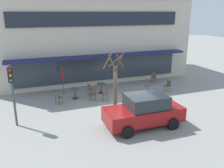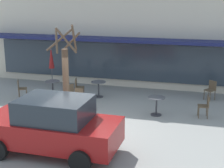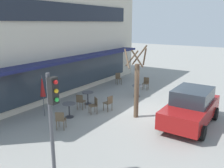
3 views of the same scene
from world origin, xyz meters
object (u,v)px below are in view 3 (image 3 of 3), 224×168
Objects in this scene: cafe_table_by_tree at (69,108)px; cafe_table_streetside at (137,89)px; cafe_table_near_wall at (88,96)px; cafe_chair_1 at (94,104)px; cafe_chair_4 at (146,82)px; traffic_light_pole at (52,110)px; street_tree at (136,85)px; patio_umbrella_green_folded at (42,86)px; cafe_chair_0 at (60,119)px; cafe_chair_2 at (109,102)px; cafe_chair_5 at (80,101)px; parked_sedan at (191,107)px; cafe_chair_3 at (118,78)px.

cafe_table_streetside is at bearing -13.98° from cafe_table_by_tree.
cafe_table_near_wall is 0.85× the size of cafe_chair_1.
traffic_light_pole reaches higher than cafe_chair_4.
cafe_table_near_wall is 5.14m from cafe_chair_4.
street_tree is at bearing 2.16° from traffic_light_pole.
traffic_light_pole is (-3.29, -4.31, 0.67)m from patio_umbrella_green_folded.
cafe_chair_0 reaches higher than cafe_table_by_tree.
patio_umbrella_green_folded reaches higher than cafe_chair_4.
traffic_light_pole reaches higher than patio_umbrella_green_folded.
cafe_chair_4 is (8.35, -0.34, 0.00)m from cafe_chair_0.
cafe_chair_0 is (-1.30, -0.69, 0.01)m from cafe_table_by_tree.
patio_umbrella_green_folded reaches higher than cafe_table_by_tree.
cafe_chair_2 is at bearing -32.47° from cafe_chair_1.
cafe_chair_4 is at bearing -12.44° from cafe_chair_5.
cafe_table_near_wall is 0.22× the size of traffic_light_pole.
traffic_light_pole reaches higher than cafe_chair_2.
cafe_chair_2 is at bearing -44.79° from patio_umbrella_green_folded.
parked_sedan is at bearing -20.46° from traffic_light_pole.
street_tree is at bearing -93.34° from cafe_table_near_wall.
patio_umbrella_green_folded reaches higher than parked_sedan.
cafe_chair_1 reaches higher than cafe_table_streetside.
cafe_chair_5 is 0.21× the size of parked_sedan.
cafe_chair_3 is (2.11, 2.78, 0.01)m from cafe_table_streetside.
cafe_table_streetside is 0.85× the size of cafe_chair_5.
cafe_chair_5 reaches higher than cafe_table_streetside.
cafe_chair_2 is at bearing -65.80° from cafe_chair_5.
parked_sedan is (3.89, -4.81, 0.35)m from cafe_chair_0.
cafe_chair_5 is at bearing 158.73° from cafe_table_streetside.
cafe_chair_5 is at bearing 167.56° from cafe_chair_4.
patio_umbrella_green_folded is (-5.76, 2.51, 1.11)m from cafe_table_streetside.
cafe_chair_3 is at bearing 11.52° from cafe_chair_5.
cafe_chair_0 is at bearing 178.31° from cafe_chair_1.
cafe_table_near_wall is 1.60m from cafe_chair_1.
traffic_light_pole is (-5.76, -1.87, 1.77)m from cafe_chair_2.
cafe_chair_3 is (7.87, 0.27, -1.10)m from patio_umbrella_green_folded.
cafe_table_streetside and cafe_table_by_tree have the same top height.
cafe_chair_1 is at bearing -128.73° from cafe_table_near_wall.
street_tree is at bearing -33.82° from cafe_chair_0.
cafe_table_by_tree is 0.85× the size of cafe_chair_0.
street_tree is (3.25, -2.18, 1.20)m from cafe_chair_0.
patio_umbrella_green_folded is at bearing 69.77° from cafe_chair_0.
patio_umbrella_green_folded reaches higher than cafe_chair_1.
cafe_chair_0 and cafe_chair_3 have the same top height.
cafe_table_near_wall is at bearing 51.27° from cafe_chair_1.
cafe_chair_5 reaches higher than cafe_table_near_wall.
cafe_table_by_tree is 0.85× the size of cafe_chair_5.
cafe_chair_2 is 4.36m from parked_sedan.
cafe_chair_1 is at bearing -48.75° from patio_umbrella_green_folded.
parked_sedan is (0.44, -5.99, 0.36)m from cafe_table_near_wall.
cafe_chair_0 is 1.00× the size of cafe_chair_5.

